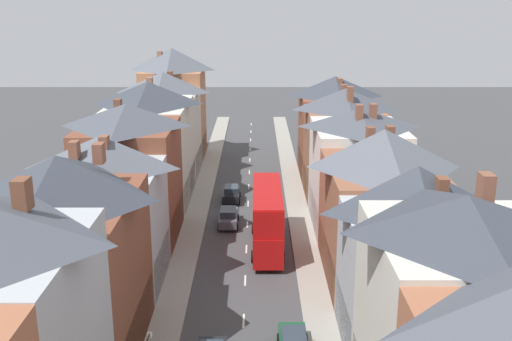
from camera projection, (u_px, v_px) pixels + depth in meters
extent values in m
cube|color=gray|center=(196.00, 216.00, 59.34)|extent=(2.20, 104.00, 0.14)
cube|color=gray|center=(299.00, 216.00, 59.35)|extent=(2.20, 104.00, 0.14)
cube|color=silver|center=(243.00, 321.00, 40.13)|extent=(0.14, 1.80, 0.01)
cube|color=silver|center=(245.00, 280.00, 45.90)|extent=(0.14, 1.80, 0.01)
cube|color=silver|center=(246.00, 249.00, 51.67)|extent=(0.14, 1.80, 0.01)
cube|color=silver|center=(247.00, 224.00, 57.44)|extent=(0.14, 1.80, 0.01)
cube|color=silver|center=(248.00, 204.00, 63.21)|extent=(0.14, 1.80, 0.01)
cube|color=silver|center=(248.00, 187.00, 68.98)|extent=(0.14, 1.80, 0.01)
cube|color=silver|center=(249.00, 172.00, 74.75)|extent=(0.14, 1.80, 0.01)
cube|color=silver|center=(249.00, 160.00, 80.52)|extent=(0.14, 1.80, 0.01)
cube|color=silver|center=(250.00, 149.00, 86.29)|extent=(0.14, 1.80, 0.01)
cube|color=silver|center=(250.00, 140.00, 92.05)|extent=(0.14, 1.80, 0.01)
cube|color=silver|center=(251.00, 132.00, 97.82)|extent=(0.14, 1.80, 0.01)
cube|color=silver|center=(251.00, 124.00, 103.59)|extent=(0.14, 1.80, 0.01)
cube|color=brown|center=(22.00, 194.00, 24.44)|extent=(0.60, 0.90, 1.34)
cube|color=brown|center=(66.00, 281.00, 34.84)|extent=(8.00, 11.12, 9.89)
cube|color=navy|center=(137.00, 332.00, 35.76)|extent=(0.12, 10.23, 3.20)
pyramid|color=#383D47|center=(57.00, 178.00, 33.12)|extent=(8.00, 11.12, 2.63)
cube|color=brown|center=(99.00, 153.00, 36.07)|extent=(0.60, 0.90, 1.23)
cube|color=#ADB2B7|center=(107.00, 228.00, 44.23)|extent=(8.00, 8.18, 9.03)
cube|color=black|center=(162.00, 264.00, 45.03)|extent=(0.12, 7.52, 3.20)
pyramid|color=#565B66|center=(101.00, 152.00, 42.65)|extent=(8.00, 8.18, 2.47)
cube|color=brown|center=(104.00, 145.00, 41.80)|extent=(0.60, 0.90, 1.35)
cube|color=brown|center=(74.00, 150.00, 40.65)|extent=(0.60, 0.90, 1.26)
cube|color=brown|center=(130.00, 184.00, 52.50)|extent=(8.00, 9.41, 10.38)
cube|color=olive|center=(176.00, 222.00, 53.49)|extent=(0.12, 8.66, 3.20)
pyramid|color=#474C56|center=(126.00, 115.00, 50.81)|extent=(8.00, 9.41, 1.91)
cube|color=brown|center=(117.00, 104.00, 53.32)|extent=(0.60, 0.90, 0.91)
cube|color=beige|center=(151.00, 153.00, 62.77)|extent=(8.00, 11.97, 10.48)
cube|color=maroon|center=(189.00, 186.00, 63.77)|extent=(0.12, 11.01, 3.20)
pyramid|color=#383D47|center=(148.00, 93.00, 61.01)|extent=(8.00, 11.97, 2.27)
cube|color=#99664C|center=(149.00, 83.00, 63.57)|extent=(0.60, 0.90, 1.22)
cube|color=beige|center=(165.00, 134.00, 72.63)|extent=(8.00, 8.44, 10.06)
cube|color=black|center=(198.00, 161.00, 73.58)|extent=(0.12, 7.76, 3.20)
pyramid|color=#565B66|center=(163.00, 82.00, 70.91)|extent=(8.00, 8.44, 2.51)
cube|color=brown|center=(169.00, 76.00, 71.88)|extent=(0.60, 0.90, 1.16)
cube|color=#B2704C|center=(173.00, 115.00, 80.27)|extent=(8.00, 7.95, 11.83)
cube|color=navy|center=(204.00, 146.00, 81.46)|extent=(0.12, 7.31, 3.20)
pyramid|color=#565B66|center=(171.00, 59.00, 78.25)|extent=(8.00, 7.95, 2.89)
cube|color=#99664C|center=(159.00, 55.00, 78.09)|extent=(0.60, 0.90, 1.05)
cube|color=beige|center=(454.00, 339.00, 28.23)|extent=(8.00, 9.26, 10.66)
pyramid|color=#383D47|center=(467.00, 214.00, 26.51)|extent=(8.00, 9.26, 1.82)
cube|color=brown|center=(485.00, 190.00, 27.52)|extent=(0.60, 0.90, 1.52)
cube|color=#ADB2B7|center=(409.00, 280.00, 36.41)|extent=(8.00, 7.16, 8.57)
cube|color=navy|center=(343.00, 320.00, 37.14)|extent=(0.12, 6.59, 3.20)
pyramid|color=#383D47|center=(416.00, 190.00, 34.82)|extent=(8.00, 7.16, 2.97)
cube|color=brown|center=(441.00, 187.00, 33.62)|extent=(0.60, 0.90, 1.11)
cube|color=brown|center=(379.00, 223.00, 45.36)|extent=(8.00, 11.55, 8.87)
cube|color=maroon|center=(326.00, 257.00, 46.14)|extent=(0.12, 10.63, 3.20)
pyramid|color=#565B66|center=(383.00, 148.00, 43.76)|extent=(8.00, 11.55, 2.84)
cube|color=brown|center=(389.00, 134.00, 45.53)|extent=(0.60, 0.90, 1.24)
cube|color=brown|center=(370.00, 133.00, 46.26)|extent=(0.60, 0.90, 1.01)
cube|color=silver|center=(356.00, 177.00, 55.62)|extent=(8.00, 10.02, 9.67)
cube|color=olive|center=(313.00, 210.00, 56.51)|extent=(0.12, 9.22, 3.20)
pyramid|color=#474C56|center=(359.00, 117.00, 54.07)|extent=(8.00, 10.02, 1.66)
cube|color=brown|center=(373.00, 112.00, 52.85)|extent=(0.60, 0.90, 1.44)
cube|color=brown|center=(359.00, 113.00, 52.12)|extent=(0.60, 0.90, 1.49)
cube|color=brown|center=(343.00, 154.00, 64.22)|extent=(8.00, 7.85, 9.59)
cube|color=olive|center=(305.00, 182.00, 65.10)|extent=(0.12, 7.22, 3.20)
pyramid|color=#474C56|center=(345.00, 99.00, 62.59)|extent=(8.00, 7.85, 2.30)
cube|color=brown|center=(350.00, 94.00, 60.48)|extent=(0.60, 0.90, 1.60)
cube|color=brown|center=(343.00, 91.00, 62.89)|extent=(0.60, 0.90, 1.46)
cube|color=brown|center=(333.00, 136.00, 72.18)|extent=(8.00, 8.74, 9.75)
cube|color=navy|center=(300.00, 163.00, 73.07)|extent=(0.12, 8.04, 3.20)
pyramid|color=#383D47|center=(335.00, 86.00, 70.51)|extent=(8.00, 8.74, 2.36)
cube|color=brown|center=(339.00, 83.00, 69.49)|extent=(0.60, 0.90, 1.05)
cube|color=#B70F0F|center=(267.00, 230.00, 51.52)|extent=(2.44, 10.80, 2.50)
cube|color=#B70F0F|center=(267.00, 204.00, 50.86)|extent=(2.44, 10.58, 2.30)
cube|color=#B70F0F|center=(267.00, 190.00, 50.53)|extent=(2.39, 10.37, 0.10)
cube|color=#28333D|center=(266.00, 207.00, 56.61)|extent=(2.20, 0.10, 1.20)
cube|color=#28333D|center=(266.00, 184.00, 55.98)|extent=(2.20, 0.10, 1.10)
cube|color=#28333D|center=(253.00, 227.00, 51.45)|extent=(0.06, 9.18, 0.90)
cube|color=#28333D|center=(253.00, 203.00, 50.84)|extent=(0.06, 9.18, 0.90)
cube|color=yellow|center=(266.00, 176.00, 55.76)|extent=(1.34, 0.08, 0.32)
cylinder|color=black|center=(253.00, 228.00, 55.06)|extent=(0.30, 1.00, 1.00)
cylinder|color=black|center=(279.00, 228.00, 55.06)|extent=(0.30, 1.00, 1.00)
cylinder|color=black|center=(253.00, 256.00, 48.98)|extent=(0.30, 1.00, 1.00)
cylinder|color=black|center=(282.00, 256.00, 48.98)|extent=(0.30, 1.00, 1.00)
cube|color=#28333D|center=(294.00, 339.00, 35.64)|extent=(1.46, 2.25, 0.60)
cylinder|color=black|center=(278.00, 338.00, 37.46)|extent=(0.20, 0.62, 0.62)
cylinder|color=black|center=(305.00, 338.00, 37.46)|extent=(0.20, 0.62, 0.62)
cube|color=black|center=(231.00, 195.00, 63.87)|extent=(1.70, 4.02, 0.80)
cube|color=#28333D|center=(231.00, 189.00, 63.49)|extent=(1.46, 2.01, 0.60)
cylinder|color=black|center=(224.00, 195.00, 65.18)|extent=(0.20, 0.62, 0.62)
cylinder|color=black|center=(239.00, 195.00, 65.18)|extent=(0.20, 0.62, 0.62)
cylinder|color=black|center=(222.00, 202.00, 62.78)|extent=(0.20, 0.62, 0.62)
cylinder|color=black|center=(239.00, 202.00, 62.78)|extent=(0.20, 0.62, 0.62)
cube|color=#4C515B|center=(228.00, 218.00, 57.04)|extent=(1.70, 4.31, 0.78)
cube|color=#28333D|center=(228.00, 212.00, 56.65)|extent=(1.46, 2.15, 0.60)
cylinder|color=black|center=(220.00, 217.00, 58.43)|extent=(0.20, 0.62, 0.62)
cylinder|color=black|center=(237.00, 217.00, 58.44)|extent=(0.20, 0.62, 0.62)
cylinder|color=black|center=(218.00, 227.00, 55.87)|extent=(0.20, 0.62, 0.62)
cylinder|color=black|center=(237.00, 227.00, 55.87)|extent=(0.20, 0.62, 0.62)
cylinder|color=black|center=(148.00, 339.00, 28.08)|extent=(0.08, 0.90, 0.08)
cube|color=beige|center=(149.00, 335.00, 28.53)|extent=(0.20, 0.32, 0.20)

